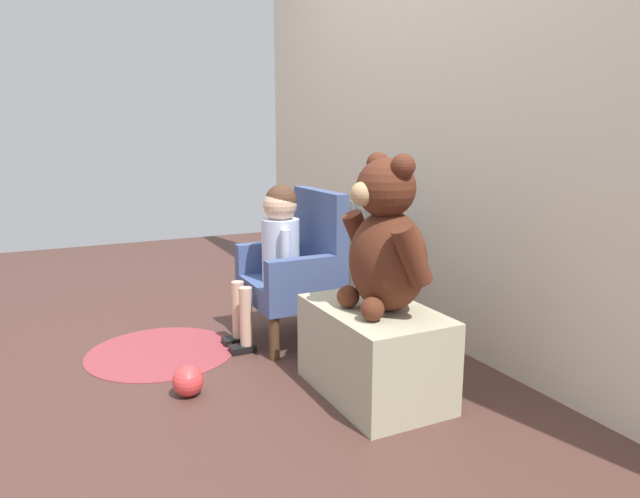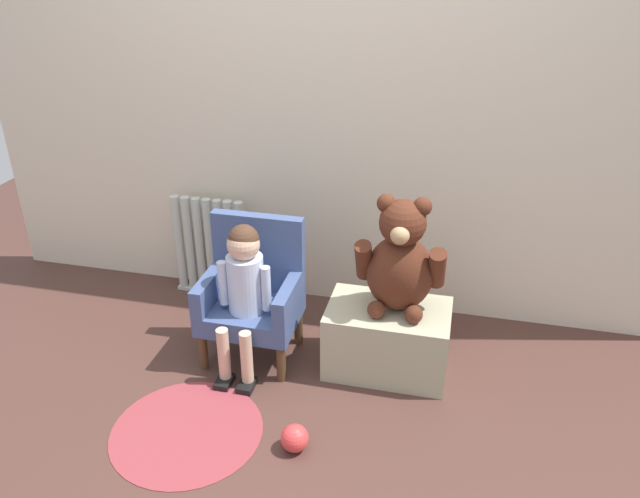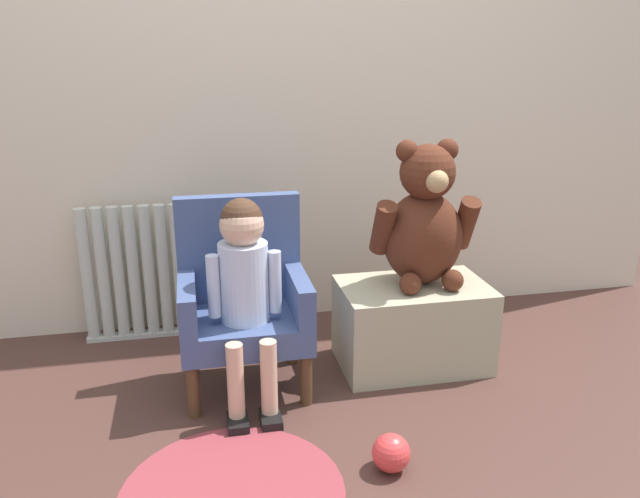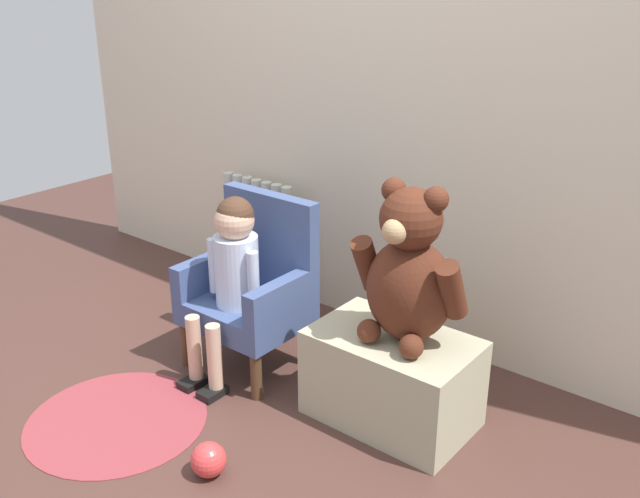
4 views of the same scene
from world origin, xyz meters
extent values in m
plane|color=#492D26|center=(0.00, 0.00, 0.00)|extent=(6.00, 6.00, 0.00)
cube|color=beige|center=(0.00, 1.13, 1.20)|extent=(3.80, 0.05, 2.40)
cylinder|color=#BAC1B8|center=(-0.81, 1.00, 0.30)|extent=(0.05, 0.05, 0.57)
cylinder|color=#BAC1B8|center=(-0.75, 1.00, 0.30)|extent=(0.05, 0.05, 0.57)
cylinder|color=#BAC1B8|center=(-0.69, 1.00, 0.30)|extent=(0.05, 0.05, 0.57)
cylinder|color=#BAC1B8|center=(-0.62, 1.00, 0.30)|extent=(0.05, 0.05, 0.57)
cylinder|color=#BAC1B8|center=(-0.56, 1.00, 0.30)|extent=(0.05, 0.05, 0.57)
cylinder|color=#BAC1B8|center=(-0.50, 1.00, 0.30)|extent=(0.05, 0.05, 0.57)
cylinder|color=#BAC1B8|center=(-0.44, 1.00, 0.30)|extent=(0.05, 0.05, 0.57)
cube|color=#BAC1B8|center=(-0.62, 1.00, 0.01)|extent=(0.43, 0.05, 0.02)
cube|color=#3F517F|center=(-0.21, 0.48, 0.24)|extent=(0.45, 0.37, 0.10)
cube|color=#3F517F|center=(-0.21, 0.64, 0.49)|extent=(0.45, 0.06, 0.40)
cube|color=#3F517F|center=(-0.40, 0.48, 0.36)|extent=(0.06, 0.37, 0.14)
cube|color=#3F517F|center=(-0.01, 0.48, 0.36)|extent=(0.06, 0.37, 0.14)
cylinder|color=#4C331E|center=(-0.40, 0.33, 0.10)|extent=(0.04, 0.04, 0.19)
cylinder|color=#4C331E|center=(-0.01, 0.33, 0.10)|extent=(0.04, 0.04, 0.19)
cylinder|color=#4C331E|center=(-0.40, 0.64, 0.10)|extent=(0.04, 0.04, 0.19)
cylinder|color=#4C331E|center=(-0.01, 0.64, 0.10)|extent=(0.04, 0.04, 0.19)
cylinder|color=silver|center=(-0.21, 0.44, 0.43)|extent=(0.17, 0.17, 0.28)
sphere|color=#D8AD8E|center=(-0.21, 0.44, 0.64)|extent=(0.15, 0.15, 0.15)
sphere|color=#472D1E|center=(-0.21, 0.45, 0.65)|extent=(0.14, 0.14, 0.14)
cylinder|color=#D8AD8E|center=(-0.26, 0.25, 0.16)|extent=(0.06, 0.06, 0.26)
cube|color=black|center=(-0.26, 0.23, 0.01)|extent=(0.07, 0.11, 0.03)
cylinder|color=#D8AD8E|center=(-0.15, 0.25, 0.16)|extent=(0.06, 0.06, 0.26)
cube|color=black|center=(-0.15, 0.23, 0.01)|extent=(0.07, 0.11, 0.03)
cylinder|color=silver|center=(-0.31, 0.42, 0.43)|extent=(0.04, 0.04, 0.22)
cylinder|color=silver|center=(-0.10, 0.42, 0.43)|extent=(0.04, 0.04, 0.22)
cube|color=#AAA587|center=(0.45, 0.54, 0.17)|extent=(0.57, 0.36, 0.33)
ellipsoid|color=#502517|center=(0.49, 0.57, 0.51)|extent=(0.30, 0.26, 0.36)
sphere|color=#502517|center=(0.49, 0.55, 0.77)|extent=(0.21, 0.21, 0.21)
sphere|color=tan|center=(0.49, 0.46, 0.75)|extent=(0.08, 0.08, 0.08)
sphere|color=#502517|center=(0.41, 0.57, 0.84)|extent=(0.08, 0.08, 0.08)
sphere|color=#502517|center=(0.56, 0.57, 0.84)|extent=(0.08, 0.08, 0.08)
cylinder|color=#502517|center=(0.32, 0.55, 0.56)|extent=(0.08, 0.16, 0.22)
cylinder|color=#502517|center=(0.65, 0.55, 0.56)|extent=(0.08, 0.16, 0.22)
sphere|color=#502517|center=(0.40, 0.46, 0.37)|extent=(0.08, 0.08, 0.08)
sphere|color=#502517|center=(0.57, 0.46, 0.37)|extent=(0.08, 0.08, 0.08)
cylinder|color=brown|center=(-0.30, -0.09, 0.00)|extent=(0.64, 0.64, 0.01)
sphere|color=#DC3A3B|center=(0.17, -0.08, 0.06)|extent=(0.12, 0.12, 0.12)
camera|label=1|loc=(2.13, -0.50, 0.95)|focal=32.00mm
camera|label=2|loc=(0.71, -1.89, 1.89)|focal=35.00mm
camera|label=3|loc=(-0.36, -1.57, 1.20)|focal=35.00mm
camera|label=4|loc=(1.60, -1.30, 1.53)|focal=40.00mm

